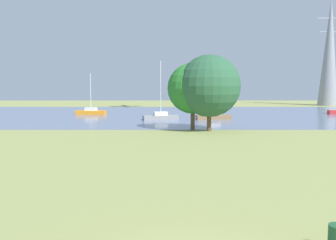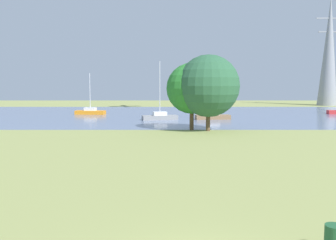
% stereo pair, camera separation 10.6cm
% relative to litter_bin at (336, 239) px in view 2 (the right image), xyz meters
% --- Properties ---
extents(ground_plane, '(160.00, 160.00, 0.00)m').
position_rel_litter_bin_xyz_m(ground_plane, '(-4.17, 20.42, -0.40)').
color(ground_plane, '#8C9351').
extents(litter_bin, '(0.56, 0.56, 0.80)m').
position_rel_litter_bin_xyz_m(litter_bin, '(0.00, 0.00, 0.00)').
color(litter_bin, '#1E512D').
rests_on(litter_bin, ground).
extents(water_surface, '(140.00, 40.00, 0.02)m').
position_rel_litter_bin_xyz_m(water_surface, '(-4.17, 48.42, -0.39)').
color(water_surface, slate).
rests_on(water_surface, ground).
extents(sailboat_gray, '(5.02, 2.57, 7.94)m').
position_rel_litter_bin_xyz_m(sailboat_gray, '(-5.89, 39.48, 0.08)').
color(sailboat_gray, gray).
rests_on(sailboat_gray, water_surface).
extents(sailboat_brown, '(4.95, 2.10, 6.95)m').
position_rel_litter_bin_xyz_m(sailboat_brown, '(1.42, 40.22, 0.06)').
color(sailboat_brown, brown).
rests_on(sailboat_brown, water_surface).
extents(sailboat_orange, '(4.97, 2.21, 6.59)m').
position_rel_litter_bin_xyz_m(sailboat_orange, '(-17.33, 48.63, 0.06)').
color(sailboat_orange, orange).
rests_on(sailboat_orange, water_surface).
extents(tree_west_far, '(5.36, 5.36, 7.09)m').
position_rel_litter_bin_xyz_m(tree_west_far, '(-2.27, 28.41, 4.00)').
color(tree_west_far, brown).
rests_on(tree_west_far, ground).
extents(tree_mid_shore, '(6.42, 6.42, 7.88)m').
position_rel_litter_bin_xyz_m(tree_mid_shore, '(-0.63, 27.55, 4.26)').
color(tree_mid_shore, brown).
rests_on(tree_mid_shore, ground).
extents(electricity_pylon, '(6.40, 4.40, 24.65)m').
position_rel_litter_bin_xyz_m(electricity_pylon, '(31.93, 74.12, 11.94)').
color(electricity_pylon, gray).
rests_on(electricity_pylon, ground).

